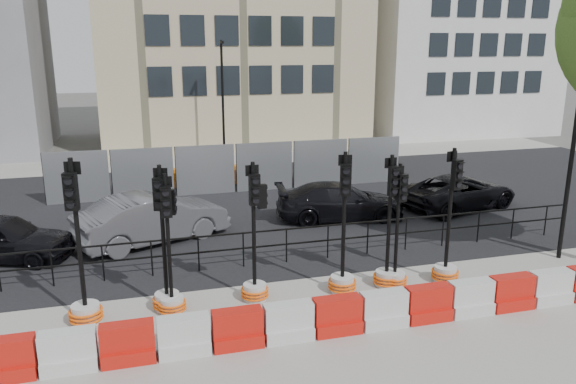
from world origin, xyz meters
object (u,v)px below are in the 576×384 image
object	(u,v)px
traffic_signal_d	(255,269)
car_c	(340,201)
traffic_signal_a	(83,292)
car_a	(1,238)
lamp_post_near	(574,146)
traffic_signal_h	(447,256)

from	to	relation	value
traffic_signal_d	car_c	xyz separation A→B (m)	(4.13, 5.39, -0.16)
traffic_signal_a	traffic_signal_d	world-z (taller)	traffic_signal_a
traffic_signal_d	car_a	bearing A→B (deg)	141.34
car_a	car_c	bearing A→B (deg)	-65.07
lamp_post_near	traffic_signal_d	size ratio (longest dim) A/B	1.80
traffic_signal_d	car_c	world-z (taller)	traffic_signal_d
traffic_signal_h	traffic_signal_a	bearing A→B (deg)	163.69
traffic_signal_a	car_c	size ratio (longest dim) A/B	0.80
lamp_post_near	car_a	size ratio (longest dim) A/B	1.44
traffic_signal_d	car_c	distance (m)	6.79
traffic_signal_d	traffic_signal_h	world-z (taller)	traffic_signal_h
car_c	traffic_signal_d	bearing A→B (deg)	150.26
lamp_post_near	traffic_signal_d	world-z (taller)	lamp_post_near
lamp_post_near	traffic_signal_a	xyz separation A→B (m)	(-12.59, -0.48, -2.47)
car_c	traffic_signal_a	bearing A→B (deg)	132.79
lamp_post_near	car_a	bearing A→B (deg)	165.02
traffic_signal_d	car_c	bearing A→B (deg)	48.71
traffic_signal_a	traffic_signal_h	xyz separation A→B (m)	(8.64, -0.10, -0.04)
traffic_signal_d	car_c	size ratio (longest dim) A/B	0.73
traffic_signal_a	car_c	bearing A→B (deg)	49.40
traffic_signal_d	traffic_signal_h	bearing A→B (deg)	-6.87
traffic_signal_d	car_a	size ratio (longest dim) A/B	0.80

